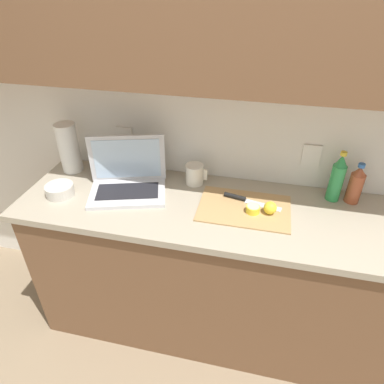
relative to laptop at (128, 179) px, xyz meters
name	(u,v)px	position (x,y,z in m)	size (l,w,h in m)	color
ground_plane	(243,327)	(0.67, -0.06, -0.94)	(12.00, 12.00, 0.00)	#847056
wall_back	(280,51)	(0.67, 0.16, 0.61)	(5.20, 0.38, 2.60)	white
counter_unit	(254,277)	(0.69, -0.05, -0.49)	(2.37, 0.59, 0.88)	brown
laptop	(128,179)	(0.00, 0.00, 0.00)	(0.44, 0.36, 0.27)	silver
cutting_board	(244,208)	(0.60, -0.04, -0.06)	(0.43, 0.30, 0.01)	tan
knife	(242,199)	(0.59, 0.02, -0.05)	(0.29, 0.09, 0.02)	silver
lemon_half_cut	(253,209)	(0.64, -0.07, -0.04)	(0.06, 0.06, 0.03)	yellow
lemon_whole_beside	(270,207)	(0.72, -0.05, -0.03)	(0.06, 0.06, 0.06)	yellow
bottle_green_soda	(356,185)	(1.11, 0.14, 0.03)	(0.07, 0.07, 0.21)	#A34C2D
bottle_oil_tall	(337,178)	(1.02, 0.14, 0.06)	(0.07, 0.07, 0.26)	#2D934C
measuring_cup	(195,174)	(0.32, 0.14, -0.01)	(0.12, 0.10, 0.11)	silver
bowl_white	(60,190)	(-0.32, -0.13, -0.03)	(0.14, 0.14, 0.06)	beige
paper_towel_roll	(69,148)	(-0.38, 0.12, 0.08)	(0.11, 0.11, 0.28)	white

